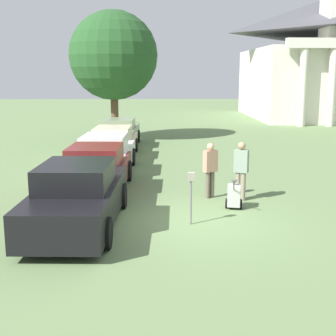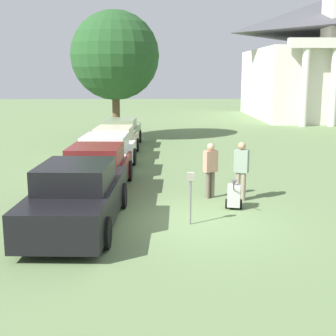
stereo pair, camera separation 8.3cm
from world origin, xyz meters
name	(u,v)px [view 1 (the left image)]	position (x,y,z in m)	size (l,w,h in m)	color
ground_plane	(191,222)	(0.00, 0.00, 0.00)	(120.00, 120.00, 0.00)	#607A4C
parked_car_black	(78,197)	(-2.86, -0.24, 0.76)	(2.21, 5.24, 1.64)	black
parked_car_maroon	(96,170)	(-2.86, 3.38, 0.70)	(2.14, 4.79, 1.52)	maroon
parked_car_white	(105,155)	(-2.86, 6.17, 0.70)	(2.14, 5.20, 1.51)	silver
parked_car_cream	(113,143)	(-2.86, 9.68, 0.66)	(2.10, 5.14, 1.42)	beige
parked_car_sage	(119,133)	(-2.86, 12.87, 0.70)	(2.11, 4.98, 1.48)	gray
parking_meter	(191,188)	(-0.02, -0.18, 0.95)	(0.18, 0.09, 1.36)	slate
person_worker	(210,167)	(0.77, 2.41, 0.98)	(0.47, 0.40, 1.72)	#665B4C
person_supervisor	(241,167)	(1.67, 2.11, 1.03)	(0.47, 0.38, 1.80)	gray
equipment_cart	(234,195)	(1.32, 1.22, 0.39)	(0.52, 1.00, 1.00)	#B2B2AD
church	(316,55)	(12.89, 29.18, 5.39)	(10.82, 14.58, 22.19)	silver
shade_tree	(113,56)	(-3.30, 15.67, 4.79)	(5.03, 5.03, 7.32)	brown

